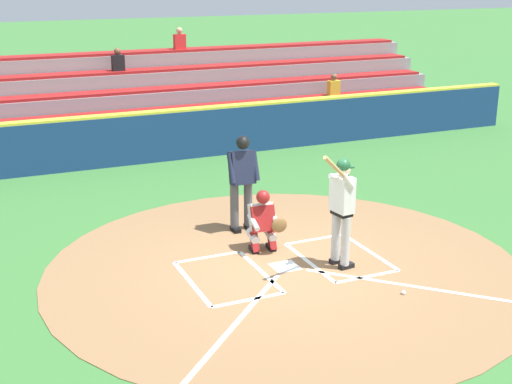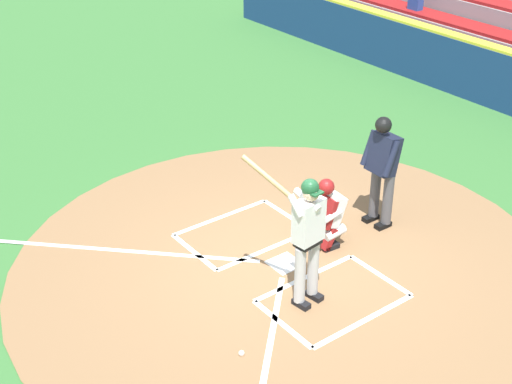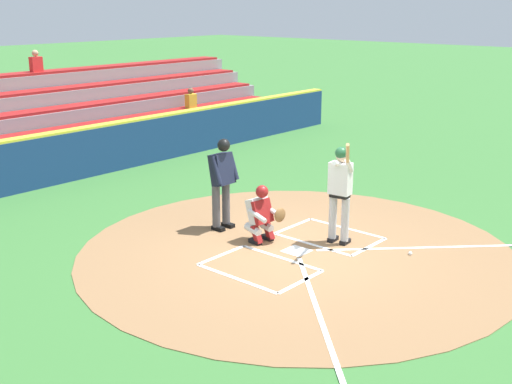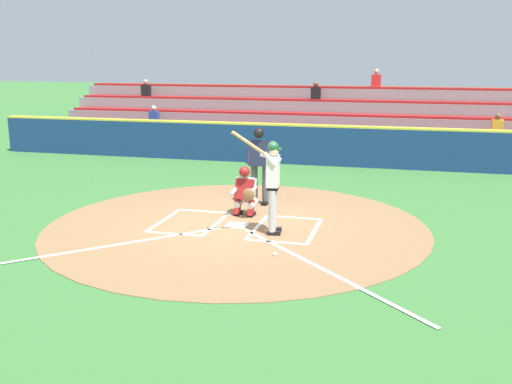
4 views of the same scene
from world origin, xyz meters
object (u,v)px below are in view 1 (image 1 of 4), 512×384
at_px(plate_umpire, 242,176).
at_px(baseball, 403,293).
at_px(catcher, 263,219).
at_px(batter, 342,205).

bearing_deg(plate_umpire, baseball, 108.57).
bearing_deg(catcher, batter, 127.28).
xyz_separation_m(batter, catcher, (0.88, -1.16, -0.51)).
bearing_deg(plate_umpire, catcher, 87.46).
bearing_deg(baseball, plate_umpire, -71.43).
xyz_separation_m(batter, plate_umpire, (0.84, -2.23, -0.02)).
height_order(batter, plate_umpire, batter).
bearing_deg(plate_umpire, batter, 110.50).
distance_m(batter, catcher, 1.54).
relative_size(catcher, plate_umpire, 0.61).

